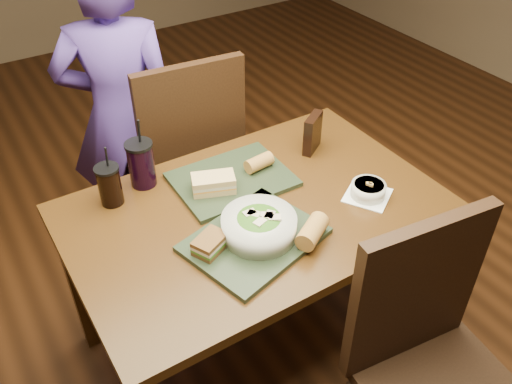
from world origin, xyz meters
TOP-DOWN VIEW (x-y plane):
  - ground at (0.00, 0.00)m, footprint 6.00×6.00m
  - dining_table at (0.00, 0.00)m, footprint 1.30×0.85m
  - chair_near at (0.18, -0.69)m, footprint 0.50×0.50m
  - chair_far at (0.03, 0.65)m, footprint 0.50×0.50m
  - diner at (-0.16, 0.86)m, footprint 0.63×0.53m
  - tray_near at (-0.10, -0.14)m, footprint 0.49×0.42m
  - tray_far at (0.01, 0.18)m, footprint 0.43×0.33m
  - salad_bowl at (-0.08, -0.14)m, footprint 0.24×0.24m
  - soup_bowl at (0.38, -0.16)m, footprint 0.21×0.21m
  - sandwich_near at (-0.24, -0.12)m, footprint 0.13×0.11m
  - sandwich_far at (-0.09, 0.15)m, footprint 0.17×0.13m
  - baguette_near at (0.06, -0.25)m, footprint 0.15×0.12m
  - baguette_far at (0.12, 0.17)m, footprint 0.11×0.07m
  - cup_cola at (-0.41, 0.30)m, footprint 0.09×0.09m
  - cup_berry at (-0.28, 0.34)m, footprint 0.10×0.10m
  - chip_bag at (0.39, 0.19)m, footprint 0.12×0.09m

SIDE VIEW (x-z plane):
  - ground at x=0.00m, z-range 0.00..0.00m
  - chair_near at x=0.18m, z-range 0.06..1.09m
  - chair_far at x=0.03m, z-range 0.06..1.13m
  - dining_table at x=0.00m, z-range 0.28..1.03m
  - diner at x=-0.16m, z-range 0.00..1.48m
  - tray_near at x=-0.10m, z-range 0.75..0.77m
  - tray_far at x=0.01m, z-range 0.75..0.77m
  - soup_bowl at x=0.38m, z-range 0.75..0.81m
  - sandwich_near at x=-0.24m, z-range 0.77..0.82m
  - baguette_far at x=0.12m, z-range 0.77..0.82m
  - sandwich_far at x=-0.09m, z-range 0.77..0.83m
  - baguette_near at x=0.06m, z-range 0.77..0.83m
  - salad_bowl at x=-0.08m, z-range 0.77..0.85m
  - cup_cola at x=-0.41m, z-range 0.71..0.94m
  - chip_bag at x=0.39m, z-range 0.75..0.90m
  - cup_berry at x=-0.28m, z-range 0.70..0.98m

